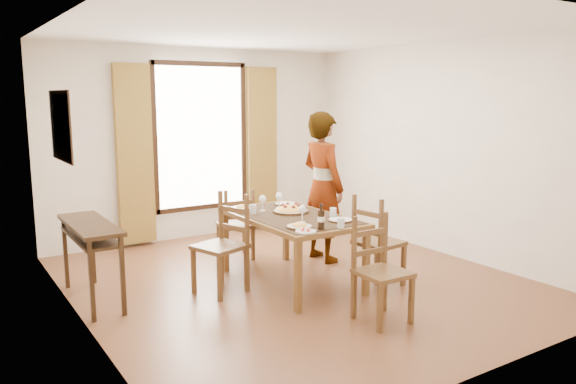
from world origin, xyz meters
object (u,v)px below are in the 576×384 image
man (323,187)px  pasta_platter (291,208)px  console_table (90,234)px  dining_table (291,221)px

man → pasta_platter: (-0.73, -0.40, -0.12)m
console_table → pasta_platter: (2.04, -0.48, 0.12)m
dining_table → console_table: bearing=162.8°
dining_table → man: 1.00m
dining_table → pasta_platter: 0.19m
dining_table → pasta_platter: pasta_platter is taller
man → pasta_platter: 0.84m
dining_table → pasta_platter: size_ratio=4.08×
console_table → pasta_platter: pasta_platter is taller
console_table → dining_table: size_ratio=0.73×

